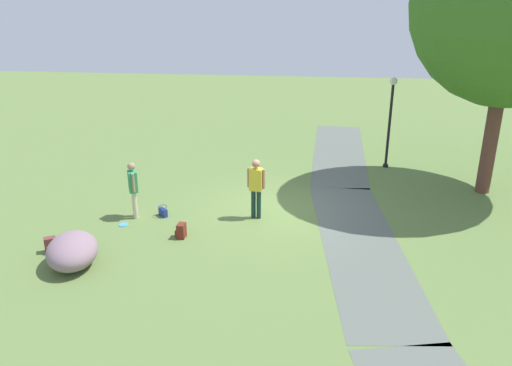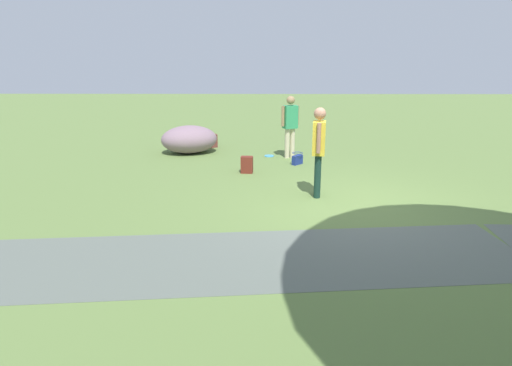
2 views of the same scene
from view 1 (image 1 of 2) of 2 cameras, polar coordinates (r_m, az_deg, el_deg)
The scene contains 11 objects.
ground_plane at distance 15.50m, azimuth 2.43°, elevation -3.04°, with size 48.00×48.00×0.00m, color #5D763C.
footpath_segment_near at distance 21.12m, azimuth 9.16°, elevation 3.43°, with size 8.07×2.27×0.01m.
footpath_segment_mid at distance 13.77m, azimuth 11.57°, elevation -6.75°, with size 8.15×2.75×0.01m.
lamp_post at distance 19.17m, azimuth 14.66°, elevation 7.56°, with size 0.28×0.28×3.31m.
lawn_boulder at distance 13.17m, azimuth -19.64°, elevation -7.08°, with size 1.86×1.61×0.79m.
woman_with_handbag at distance 15.08m, azimuth -13.43°, elevation -0.34°, with size 0.48×0.37×1.68m.
man_near_boulder at distance 14.61m, azimuth 0.01°, elevation -0.16°, with size 0.29×0.51×1.78m.
handbag_on_grass at distance 15.30m, azimuth -10.25°, elevation -3.14°, with size 0.38×0.38×0.31m.
backpack_by_boulder at distance 14.08m, azimuth -21.77°, elevation -6.40°, with size 0.34×0.34×0.40m.
spare_backpack_on_lawn at distance 13.95m, azimuth -8.28°, elevation -5.26°, with size 0.30×0.28×0.40m.
frisbee_on_grass at distance 15.04m, azimuth -14.44°, elevation -4.49°, with size 0.26×0.26×0.02m.
Camera 1 is at (14.10, 0.86, 6.36)m, focal length 36.18 mm.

